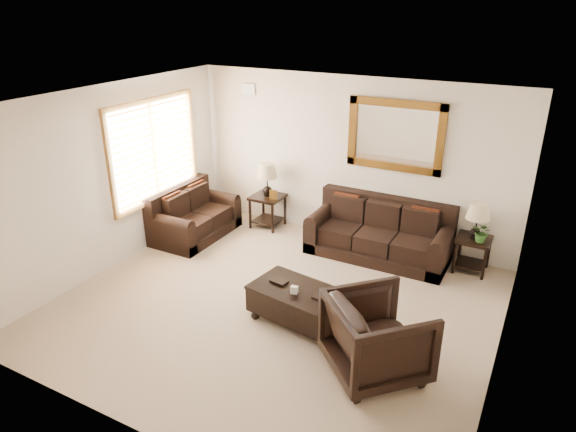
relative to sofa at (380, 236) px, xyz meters
The scene contains 11 objects.
room 2.42m from the sofa, 109.35° to the right, with size 5.51×5.01×2.71m.
window 3.82m from the sofa, 161.16° to the right, with size 0.07×1.96×1.66m.
mirror 1.58m from the sofa, 90.00° to the left, with size 1.50×0.06×1.10m.
air_vent 3.34m from the sofa, behind, with size 0.25×0.02×0.18m, color #999999.
sofa is the anchor object (origin of this frame).
loveseat 3.17m from the sofa, 165.33° to the right, with size 0.90×1.51×0.85m.
end_table_left 2.16m from the sofa, behind, with size 0.53×0.53×1.17m.
end_table_right 1.44m from the sofa, ahead, with size 0.49×0.49×1.08m.
coffee_table 2.23m from the sofa, 96.95° to the right, with size 1.37×0.88×0.54m.
armchair 2.84m from the sofa, 71.94° to the right, with size 0.96×0.90×0.99m, color black.
potted_plant 1.53m from the sofa, ahead, with size 0.27×0.30×0.23m, color #27501B.
Camera 1 is at (2.90, -5.07, 3.78)m, focal length 32.00 mm.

